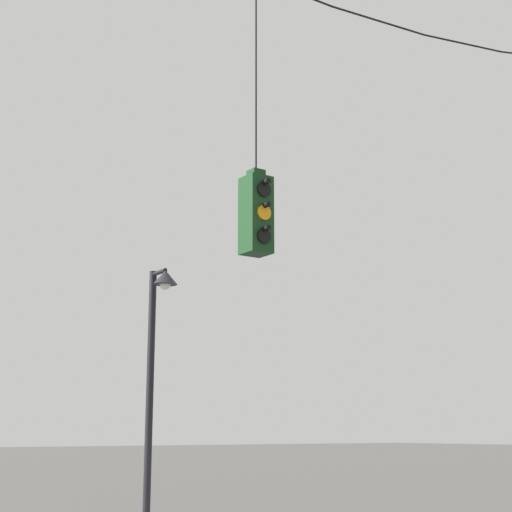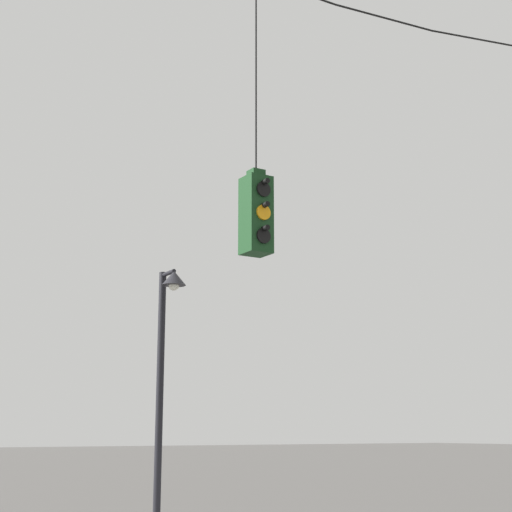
{
  "view_description": "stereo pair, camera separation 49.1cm",
  "coord_description": "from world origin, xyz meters",
  "views": [
    {
      "loc": [
        -5.96,
        -8.41,
        2.11
      ],
      "look_at": [
        -0.4,
        -0.29,
        4.32
      ],
      "focal_mm": 55.0,
      "sensor_mm": 36.0,
      "label": 1
    },
    {
      "loc": [
        -5.55,
        -8.67,
        2.11
      ],
      "look_at": [
        -0.4,
        -0.29,
        4.32
      ],
      "focal_mm": 55.0,
      "sensor_mm": 36.0,
      "label": 2
    }
  ],
  "objects": [
    {
      "name": "street_lamp",
      "position": [
        -0.13,
        2.99,
        3.23
      ],
      "size": [
        0.4,
        0.69,
        4.72
      ],
      "color": "black",
      "rests_on": "ground_plane"
    },
    {
      "name": "traffic_light_near_left_pole",
      "position": [
        -0.4,
        -0.3,
        4.9
      ],
      "size": [
        0.34,
        0.46,
        3.97
      ],
      "color": "#143819"
    }
  ]
}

